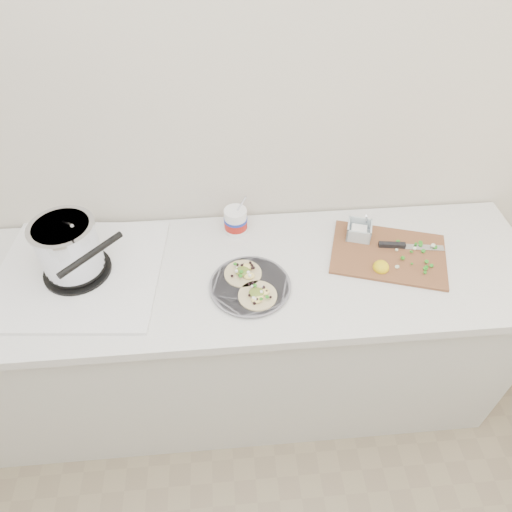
{
  "coord_description": "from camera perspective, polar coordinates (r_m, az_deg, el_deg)",
  "views": [
    {
      "loc": [
        0.04,
        0.24,
        2.16
      ],
      "look_at": [
        0.14,
        1.43,
        0.96
      ],
      "focal_mm": 32.0,
      "sensor_mm": 36.0,
      "label": 1
    }
  ],
  "objects": [
    {
      "name": "cutboard",
      "position": [
        1.85,
        16.09,
        0.76
      ],
      "size": [
        0.51,
        0.42,
        0.07
      ],
      "rotation": [
        0.0,
        0.0,
        -0.3
      ],
      "color": "brown",
      "rests_on": "counter"
    },
    {
      "name": "taco_plate",
      "position": [
        1.66,
        -0.74,
        -3.55
      ],
      "size": [
        0.3,
        0.3,
        0.04
      ],
      "rotation": [
        0.0,
        0.0,
        0.12
      ],
      "color": "slate",
      "rests_on": "counter"
    },
    {
      "name": "tub",
      "position": [
        1.84,
        -2.48,
        4.6
      ],
      "size": [
        0.1,
        0.1,
        0.21
      ],
      "rotation": [
        0.0,
        0.0,
        0.27
      ],
      "color": "white",
      "rests_on": "counter"
    },
    {
      "name": "stove",
      "position": [
        1.77,
        -21.99,
        -0.02
      ],
      "size": [
        0.65,
        0.61,
        0.29
      ],
      "rotation": [
        0.0,
        0.0,
        -0.08
      ],
      "color": "silver",
      "rests_on": "counter"
    },
    {
      "name": "counter",
      "position": [
        2.08,
        -3.83,
        -10.23
      ],
      "size": [
        2.44,
        0.66,
        0.9
      ],
      "color": "beige",
      "rests_on": "ground"
    }
  ]
}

